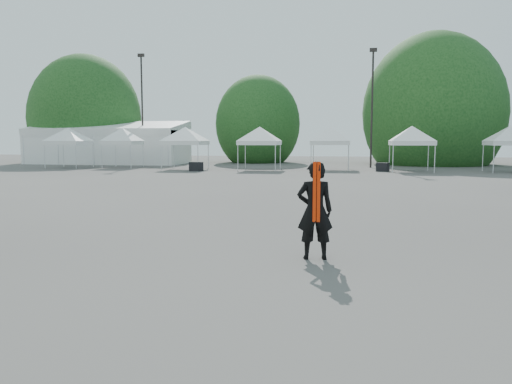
# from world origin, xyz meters

# --- Properties ---
(ground) EXTENTS (120.00, 120.00, 0.00)m
(ground) POSITION_xyz_m (0.00, 0.00, 0.00)
(ground) COLOR #474442
(ground) RESTS_ON ground
(marquee) EXTENTS (15.00, 6.25, 4.23)m
(marquee) POSITION_xyz_m (-22.00, 35.00, 1.97)
(marquee) COLOR white
(marquee) RESTS_ON ground
(light_pole_west) EXTENTS (0.60, 0.25, 10.30)m
(light_pole_west) POSITION_xyz_m (-18.00, 34.00, 5.77)
(light_pole_west) COLOR black
(light_pole_west) RESTS_ON ground
(light_pole_east) EXTENTS (0.60, 0.25, 9.80)m
(light_pole_east) POSITION_xyz_m (3.00, 32.00, 5.52)
(light_pole_east) COLOR black
(light_pole_east) RESTS_ON ground
(tree_far_w) EXTENTS (4.80, 4.80, 7.30)m
(tree_far_w) POSITION_xyz_m (-26.00, 38.00, 4.54)
(tree_far_w) COLOR #382314
(tree_far_w) RESTS_ON ground
(tree_mid_w) EXTENTS (4.16, 4.16, 6.33)m
(tree_mid_w) POSITION_xyz_m (-8.00, 40.00, 3.93)
(tree_mid_w) COLOR #382314
(tree_mid_w) RESTS_ON ground
(tree_mid_e) EXTENTS (5.12, 5.12, 7.79)m
(tree_mid_e) POSITION_xyz_m (9.00, 39.00, 4.84)
(tree_mid_e) COLOR #382314
(tree_mid_e) RESTS_ON ground
(tent_a) EXTENTS (4.19, 4.19, 3.88)m
(tent_a) POSITION_xyz_m (-21.80, 27.49, 3.06)
(tent_a) COLOR silver
(tent_a) RESTS_ON ground
(tent_b) EXTENTS (3.86, 3.86, 3.88)m
(tent_b) POSITION_xyz_m (-17.50, 28.49, 3.06)
(tent_b) COLOR silver
(tent_b) RESTS_ON ground
(tent_c) EXTENTS (4.42, 4.42, 3.88)m
(tent_c) POSITION_xyz_m (-11.57, 27.09, 3.06)
(tent_c) COLOR silver
(tent_c) RESTS_ON ground
(tent_d) EXTENTS (4.28, 4.28, 3.88)m
(tent_d) POSITION_xyz_m (-5.60, 27.08, 3.06)
(tent_d) COLOR silver
(tent_d) RESTS_ON ground
(tent_e) EXTENTS (4.26, 4.26, 3.88)m
(tent_e) POSITION_xyz_m (-0.27, 28.64, 3.06)
(tent_e) COLOR silver
(tent_e) RESTS_ON ground
(tent_f) EXTENTS (4.29, 4.29, 3.88)m
(tent_f) POSITION_xyz_m (5.63, 27.09, 3.06)
(tent_f) COLOR silver
(tent_f) RESTS_ON ground
(tent_g) EXTENTS (4.21, 4.21, 3.88)m
(tent_g) POSITION_xyz_m (12.49, 27.77, 3.06)
(tent_g) COLOR silver
(tent_g) RESTS_ON ground
(man) EXTENTS (0.77, 0.57, 1.92)m
(man) POSITION_xyz_m (0.30, -1.15, 0.96)
(man) COLOR black
(man) RESTS_ON ground
(crate_west) EXTENTS (1.02, 0.90, 0.67)m
(crate_west) POSITION_xyz_m (-10.03, 24.91, 0.34)
(crate_west) COLOR black
(crate_west) RESTS_ON ground
(crate_mid) EXTENTS (1.01, 0.91, 0.64)m
(crate_mid) POSITION_xyz_m (3.63, 26.98, 0.32)
(crate_mid) COLOR black
(crate_mid) RESTS_ON ground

